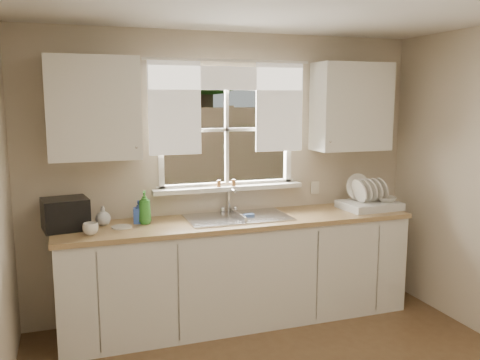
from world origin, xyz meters
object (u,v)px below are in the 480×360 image
object	(u,v)px
cup	(91,229)
dish_rack	(369,201)
soap_bottle_a	(145,207)
black_appliance	(65,214)

from	to	relation	value
cup	dish_rack	bearing A→B (deg)	16.03
soap_bottle_a	cup	size ratio (longest dim) A/B	2.32
soap_bottle_a	cup	distance (m)	0.50
soap_bottle_a	black_appliance	bearing A→B (deg)	-164.48
dish_rack	cup	world-z (taller)	dish_rack
cup	black_appliance	bearing A→B (deg)	139.77
dish_rack	cup	bearing A→B (deg)	-177.23
black_appliance	cup	bearing A→B (deg)	-62.38
soap_bottle_a	cup	xyz separation A→B (m)	(-0.44, -0.22, -0.09)
soap_bottle_a	black_appliance	world-z (taller)	soap_bottle_a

